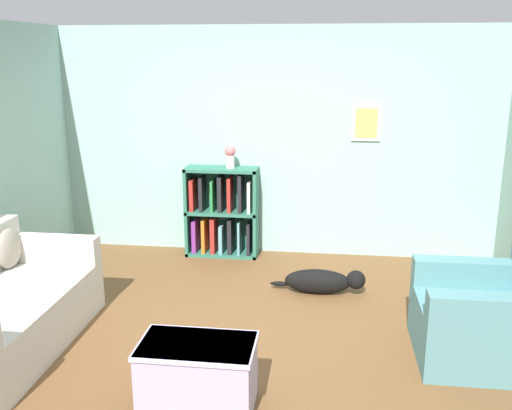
{
  "coord_description": "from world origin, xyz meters",
  "views": [
    {
      "loc": [
        0.59,
        -4.22,
        2.29
      ],
      "look_at": [
        0.0,
        0.4,
        1.05
      ],
      "focal_mm": 40.0,
      "sensor_mm": 36.0,
      "label": 1
    }
  ],
  "objects_px": {
    "recliner_chair": "(491,315)",
    "vase": "(230,155)",
    "bookshelf": "(222,213)",
    "dog": "(323,281)",
    "coffee_table": "(198,374)"
  },
  "relations": [
    {
      "from": "bookshelf",
      "to": "vase",
      "type": "height_order",
      "value": "vase"
    },
    {
      "from": "coffee_table",
      "to": "vase",
      "type": "distance_m",
      "value": 3.14
    },
    {
      "from": "coffee_table",
      "to": "dog",
      "type": "distance_m",
      "value": 2.15
    },
    {
      "from": "coffee_table",
      "to": "dog",
      "type": "height_order",
      "value": "coffee_table"
    },
    {
      "from": "recliner_chair",
      "to": "vase",
      "type": "relative_size",
      "value": 3.91
    },
    {
      "from": "bookshelf",
      "to": "dog",
      "type": "distance_m",
      "value": 1.6
    },
    {
      "from": "recliner_chair",
      "to": "coffee_table",
      "type": "bearing_deg",
      "value": -156.17
    },
    {
      "from": "recliner_chair",
      "to": "dog",
      "type": "relative_size",
      "value": 1.09
    },
    {
      "from": "coffee_table",
      "to": "bookshelf",
      "type": "bearing_deg",
      "value": 97.55
    },
    {
      "from": "coffee_table",
      "to": "recliner_chair",
      "type": "bearing_deg",
      "value": 23.83
    },
    {
      "from": "recliner_chair",
      "to": "coffee_table",
      "type": "relative_size",
      "value": 1.33
    },
    {
      "from": "bookshelf",
      "to": "vase",
      "type": "distance_m",
      "value": 0.7
    },
    {
      "from": "recliner_chair",
      "to": "dog",
      "type": "distance_m",
      "value": 1.69
    },
    {
      "from": "bookshelf",
      "to": "dog",
      "type": "xyz_separation_m",
      "value": [
        1.19,
        -1.01,
        -0.37
      ]
    },
    {
      "from": "coffee_table",
      "to": "dog",
      "type": "relative_size",
      "value": 0.82
    }
  ]
}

